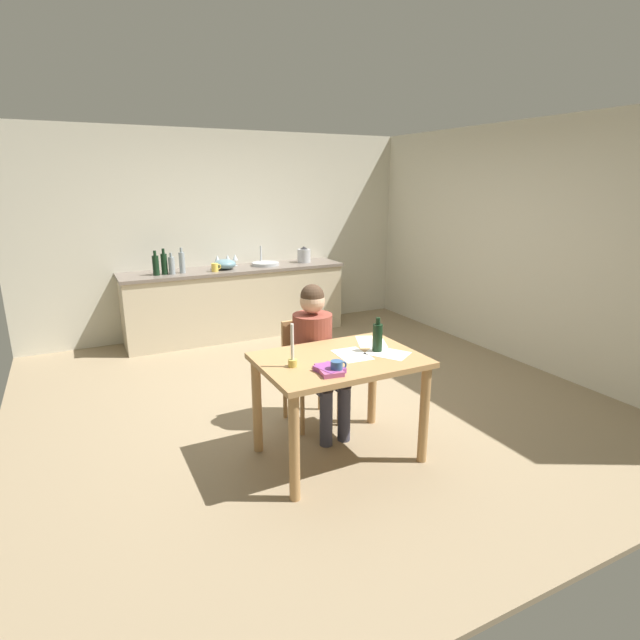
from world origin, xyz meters
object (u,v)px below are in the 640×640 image
at_px(mixing_bowl, 225,264).
at_px(candlestick, 292,355).
at_px(dining_table, 339,375).
at_px(wine_glass_by_kettle, 228,258).
at_px(teacup_on_counter, 215,267).
at_px(stovetop_kettle, 304,255).
at_px(wine_glass_near_sink, 235,258).
at_px(book_magazine, 329,369).
at_px(bottle_wine_red, 172,265).
at_px(sink_unit, 265,264).
at_px(person_seated, 316,349).
at_px(chair_at_table, 308,366).
at_px(bottle_sauce, 182,262).
at_px(bottle_oil, 156,265).
at_px(bottle_vinegar, 164,263).
at_px(wine_bottle_on_table, 377,337).
at_px(book_cookery, 329,370).
at_px(coffee_mug, 337,367).
at_px(wine_glass_back_left, 217,259).

bearing_deg(mixing_bowl, candlestick, -98.65).
bearing_deg(dining_table, wine_glass_by_kettle, 86.33).
distance_m(mixing_bowl, teacup_on_counter, 0.19).
relative_size(mixing_bowl, wine_glass_by_kettle, 1.81).
relative_size(stovetop_kettle, wine_glass_near_sink, 1.43).
xyz_separation_m(book_magazine, bottle_wine_red, (-0.35, 3.36, 0.21)).
distance_m(dining_table, sink_unit, 3.33).
height_order(person_seated, wine_glass_by_kettle, person_seated).
distance_m(stovetop_kettle, wine_glass_by_kettle, 1.04).
relative_size(chair_at_table, candlestick, 2.88).
bearing_deg(book_magazine, wine_glass_by_kettle, 69.16).
relative_size(bottle_sauce, wine_glass_by_kettle, 2.00).
distance_m(candlestick, wine_glass_near_sink, 3.48).
height_order(bottle_oil, bottle_vinegar, bottle_vinegar).
relative_size(wine_bottle_on_table, mixing_bowl, 0.91).
relative_size(bottle_wine_red, teacup_on_counter, 2.13).
bearing_deg(wine_glass_near_sink, candlestick, -101.37).
distance_m(person_seated, mixing_bowl, 2.72).
relative_size(chair_at_table, person_seated, 0.72).
bearing_deg(book_cookery, chair_at_table, 82.33).
xyz_separation_m(coffee_mug, wine_glass_by_kettle, (0.38, 3.65, 0.19)).
height_order(chair_at_table, wine_glass_by_kettle, wine_glass_by_kettle).
xyz_separation_m(bottle_oil, stovetop_kettle, (1.96, 0.08, -0.03)).
bearing_deg(candlestick, bottle_oil, 96.34).
bearing_deg(book_magazine, dining_table, 33.29).
bearing_deg(wine_bottle_on_table, book_cookery, -157.42).
bearing_deg(teacup_on_counter, stovetop_kettle, 6.70).
bearing_deg(bottle_oil, person_seated, -73.63).
bearing_deg(book_magazine, person_seated, 55.80).
height_order(bottle_oil, teacup_on_counter, bottle_oil).
xyz_separation_m(coffee_mug, wine_glass_back_left, (0.24, 3.65, 0.19)).
bearing_deg(book_magazine, candlestick, 117.58).
height_order(person_seated, bottle_sauce, bottle_sauce).
height_order(sink_unit, bottle_sauce, bottle_sauce).
distance_m(bottle_wine_red, wine_glass_back_left, 0.67).
relative_size(book_magazine, sink_unit, 0.50).
relative_size(chair_at_table, bottle_oil, 2.95).
distance_m(coffee_mug, wine_glass_by_kettle, 3.68).
bearing_deg(sink_unit, dining_table, -101.85).
height_order(chair_at_table, bottle_wine_red, bottle_wine_red).
bearing_deg(bottle_wine_red, coffee_mug, -83.68).
xyz_separation_m(candlestick, book_cookery, (0.17, -0.20, -0.07)).
distance_m(book_magazine, bottle_wine_red, 3.39).
xyz_separation_m(candlestick, mixing_bowl, (0.49, 3.22, 0.10)).
xyz_separation_m(bottle_wine_red, mixing_bowl, (0.66, 0.05, -0.05)).
xyz_separation_m(bottle_oil, wine_glass_near_sink, (1.04, 0.23, -0.02)).
height_order(chair_at_table, wine_glass_near_sink, wine_glass_near_sink).
xyz_separation_m(chair_at_table, book_cookery, (-0.26, -0.86, 0.31)).
bearing_deg(sink_unit, coffee_mug, -103.54).
height_order(coffee_mug, bottle_oil, bottle_oil).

